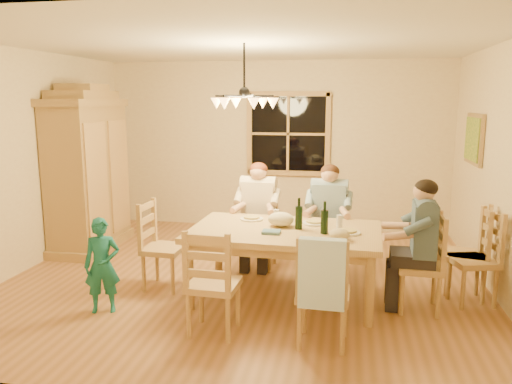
% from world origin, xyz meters
% --- Properties ---
extents(floor, '(5.50, 5.50, 0.00)m').
position_xyz_m(floor, '(0.00, 0.00, 0.00)').
color(floor, '#946235').
rests_on(floor, ground).
extents(ceiling, '(5.50, 5.00, 0.02)m').
position_xyz_m(ceiling, '(0.00, 0.00, 2.70)').
color(ceiling, white).
rests_on(ceiling, wall_back).
extents(wall_back, '(5.50, 0.02, 2.70)m').
position_xyz_m(wall_back, '(0.00, 2.50, 1.35)').
color(wall_back, beige).
rests_on(wall_back, floor).
extents(wall_left, '(0.02, 5.00, 2.70)m').
position_xyz_m(wall_left, '(-2.75, 0.00, 1.35)').
color(wall_left, beige).
rests_on(wall_left, floor).
extents(wall_right, '(0.02, 5.00, 2.70)m').
position_xyz_m(wall_right, '(2.75, 0.00, 1.35)').
color(wall_right, beige).
rests_on(wall_right, floor).
extents(window, '(1.30, 0.06, 1.30)m').
position_xyz_m(window, '(0.20, 2.47, 1.55)').
color(window, black).
rests_on(window, wall_back).
extents(painting, '(0.06, 0.78, 0.64)m').
position_xyz_m(painting, '(2.71, 1.20, 1.60)').
color(painting, olive).
rests_on(painting, wall_right).
extents(chandelier, '(0.77, 0.68, 0.71)m').
position_xyz_m(chandelier, '(-0.00, 0.00, 2.08)').
color(chandelier, black).
rests_on(chandelier, ceiling).
extents(armoire, '(0.66, 1.40, 2.30)m').
position_xyz_m(armoire, '(-2.42, 0.86, 1.06)').
color(armoire, olive).
rests_on(armoire, floor).
extents(dining_table, '(2.01, 1.28, 0.76)m').
position_xyz_m(dining_table, '(0.53, -0.49, 0.66)').
color(dining_table, tan).
rests_on(dining_table, floor).
extents(chair_far_left, '(0.46, 0.44, 0.99)m').
position_xyz_m(chair_far_left, '(0.08, 0.46, 0.30)').
color(chair_far_left, '#B4844F').
rests_on(chair_far_left, floor).
extents(chair_far_right, '(0.46, 0.44, 0.99)m').
position_xyz_m(chair_far_right, '(0.95, 0.42, 0.30)').
color(chair_far_right, '#B4844F').
rests_on(chair_far_right, floor).
extents(chair_near_left, '(0.46, 0.44, 0.99)m').
position_xyz_m(chair_near_left, '(0.00, -1.40, 0.30)').
color(chair_near_left, '#B4844F').
rests_on(chair_near_left, floor).
extents(chair_near_right, '(0.46, 0.44, 0.99)m').
position_xyz_m(chair_near_right, '(0.98, -1.44, 0.30)').
color(chair_near_right, '#B4844F').
rests_on(chair_near_right, floor).
extents(chair_end_left, '(0.44, 0.46, 0.99)m').
position_xyz_m(chair_end_left, '(-0.83, -0.43, 0.30)').
color(chair_end_left, '#B4844F').
rests_on(chair_end_left, floor).
extents(chair_end_right, '(0.44, 0.46, 0.99)m').
position_xyz_m(chair_end_right, '(1.89, -0.54, 0.30)').
color(chair_end_right, '#B4844F').
rests_on(chair_end_right, floor).
extents(adult_woman, '(0.41, 0.43, 0.87)m').
position_xyz_m(adult_woman, '(0.08, 0.46, 0.84)').
color(adult_woman, beige).
rests_on(adult_woman, floor).
extents(adult_plaid_man, '(0.41, 0.43, 0.87)m').
position_xyz_m(adult_plaid_man, '(0.95, 0.42, 0.84)').
color(adult_plaid_man, '#2E597F').
rests_on(adult_plaid_man, floor).
extents(adult_slate_man, '(0.43, 0.41, 0.87)m').
position_xyz_m(adult_slate_man, '(1.89, -0.54, 0.84)').
color(adult_slate_man, '#44596E').
rests_on(adult_slate_man, floor).
extents(towel, '(0.38, 0.11, 0.58)m').
position_xyz_m(towel, '(0.98, -1.63, 0.70)').
color(towel, '#B8D6FA').
rests_on(towel, chair_near_right).
extents(wine_bottle_a, '(0.08, 0.08, 0.33)m').
position_xyz_m(wine_bottle_a, '(0.67, -0.46, 0.93)').
color(wine_bottle_a, black).
rests_on(wine_bottle_a, dining_table).
extents(wine_bottle_b, '(0.08, 0.08, 0.33)m').
position_xyz_m(wine_bottle_b, '(0.94, -0.59, 0.93)').
color(wine_bottle_b, black).
rests_on(wine_bottle_b, dining_table).
extents(plate_woman, '(0.26, 0.26, 0.02)m').
position_xyz_m(plate_woman, '(0.11, -0.15, 0.77)').
color(plate_woman, white).
rests_on(plate_woman, dining_table).
extents(plate_plaid, '(0.26, 0.26, 0.02)m').
position_xyz_m(plate_plaid, '(0.82, -0.21, 0.77)').
color(plate_plaid, white).
rests_on(plate_plaid, dining_table).
extents(plate_slate, '(0.26, 0.26, 0.02)m').
position_xyz_m(plate_slate, '(1.18, -0.54, 0.77)').
color(plate_slate, white).
rests_on(plate_slate, dining_table).
extents(wine_glass_a, '(0.06, 0.06, 0.14)m').
position_xyz_m(wine_glass_a, '(0.40, -0.20, 0.83)').
color(wine_glass_a, silver).
rests_on(wine_glass_a, dining_table).
extents(wine_glass_b, '(0.06, 0.06, 0.14)m').
position_xyz_m(wine_glass_b, '(1.09, -0.34, 0.83)').
color(wine_glass_b, silver).
rests_on(wine_glass_b, dining_table).
extents(cap, '(0.20, 0.20, 0.11)m').
position_xyz_m(cap, '(1.10, -0.80, 0.82)').
color(cap, tan).
rests_on(cap, dining_table).
extents(napkin, '(0.19, 0.15, 0.03)m').
position_xyz_m(napkin, '(0.42, -0.69, 0.78)').
color(napkin, slate).
rests_on(napkin, dining_table).
extents(cloth_bundle, '(0.28, 0.22, 0.15)m').
position_xyz_m(cloth_bundle, '(0.47, -0.38, 0.84)').
color(cloth_bundle, beige).
rests_on(cloth_bundle, dining_table).
extents(child, '(0.41, 0.33, 0.96)m').
position_xyz_m(child, '(-1.20, -1.15, 0.48)').
color(child, '#186B6D').
rests_on(child, floor).
extents(chair_spare_front, '(0.52, 0.53, 0.99)m').
position_xyz_m(chair_spare_front, '(2.45, -0.26, 0.30)').
color(chair_spare_front, '#B4844F').
rests_on(chair_spare_front, floor).
extents(chair_spare_back, '(0.51, 0.52, 0.99)m').
position_xyz_m(chair_spare_back, '(2.45, -0.07, 0.30)').
color(chair_spare_back, '#B4844F').
rests_on(chair_spare_back, floor).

